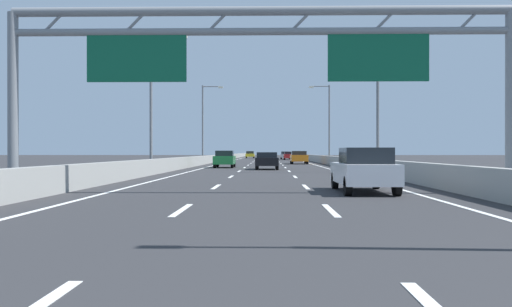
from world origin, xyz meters
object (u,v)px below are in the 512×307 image
black_car (267,160)px  green_car (225,159)px  yellow_car (250,155)px  streetlamp_right_far (327,119)px  silver_car (285,155)px  red_car (289,156)px  orange_car (299,157)px  white_car (364,170)px  streetlamp_right_mid (374,93)px  streetlamp_left_far (205,119)px  streetlamp_left_mid (154,93)px  sign_gantry (259,51)px

black_car → green_car: bearing=127.9°
yellow_car → black_car: (3.84, -77.06, -0.05)m
streetlamp_right_far → yellow_car: size_ratio=2.18×
streetlamp_right_far → silver_car: size_ratio=2.12×
red_car → yellow_car: bearing=106.2°
orange_car → red_car: bearing=90.0°
silver_car → white_car: size_ratio=0.97×
streetlamp_right_mid → streetlamp_left_far: bearing=116.3°
streetlamp_left_mid → white_car: streetlamp_left_mid is taller
sign_gantry → white_car: size_ratio=3.75×
orange_car → yellow_car: bearing=97.4°
streetlamp_right_far → red_car: bearing=97.5°
yellow_car → black_car: yellow_car is taller
sign_gantry → orange_car: (3.83, 45.59, -4.07)m
black_car → red_car: bearing=86.0°
sign_gantry → white_car: bearing=8.7°
streetlamp_right_far → green_car: bearing=-120.4°
streetlamp_right_mid → streetlamp_left_far: size_ratio=1.00×
yellow_car → streetlamp_left_far: bearing=-94.1°
orange_car → white_car: bearing=-90.2°
green_car → yellow_car: bearing=90.1°
streetlamp_right_mid → orange_car: (-3.65, 26.49, -4.63)m
streetlamp_right_mid → orange_car: 27.13m
streetlamp_right_far → green_car: streetlamp_right_far is taller
streetlamp_right_far → black_car: streetlamp_right_far is taller
white_car → black_car: bearing=97.7°
sign_gantry → orange_car: sign_gantry is taller
red_car → yellow_car: yellow_car is taller
streetlamp_right_far → silver_car: 36.98m
sign_gantry → streetlamp_right_mid: (7.49, 19.11, 0.55)m
red_car → black_car: bearing=-94.0°
streetlamp_left_mid → streetlamp_right_far: bearing=63.7°
streetlamp_left_far → yellow_car: bearing=85.9°
sign_gantry → white_car: 5.48m
streetlamp_left_far → green_car: 19.73m
sign_gantry → yellow_car: sign_gantry is taller
streetlamp_left_mid → white_car: (11.09, -18.55, -4.61)m
streetlamp_left_far → yellow_car: size_ratio=2.18×
yellow_car → green_car: size_ratio=1.06×
silver_car → streetlamp_right_mid: bearing=-86.6°
streetlamp_right_mid → orange_car: bearing=97.9°
silver_car → black_car: (-3.29, -60.06, -0.01)m
streetlamp_left_far → streetlamp_right_mid: bearing=-63.7°
green_car → silver_car: bearing=82.7°
sign_gantry → streetlamp_left_mid: bearing=111.3°
streetlamp_right_mid → yellow_car: size_ratio=2.18×
white_car → orange_car: 45.03m
streetlamp_left_mid → yellow_car: (3.82, 83.73, -4.62)m
streetlamp_right_far → yellow_car: 54.80m
streetlamp_left_mid → streetlamp_right_far: size_ratio=1.00×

